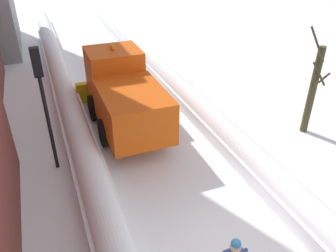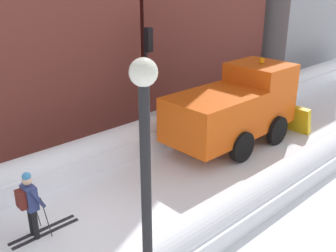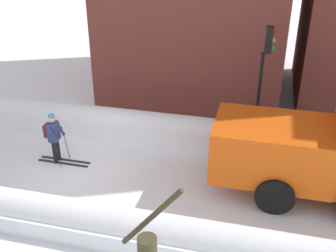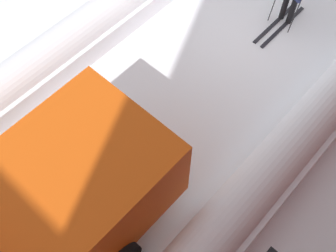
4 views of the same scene
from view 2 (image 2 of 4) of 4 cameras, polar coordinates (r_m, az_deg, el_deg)
ground_plane at (r=17.38m, az=16.68°, el=-0.36°), size 80.00×80.00×0.00m
snowbank_left at (r=18.56m, az=9.85°, el=3.30°), size 1.10×36.00×1.12m
plow_truck at (r=15.01m, az=9.96°, el=2.80°), size 3.20×5.98×3.12m
skier at (r=10.27m, az=-19.35°, el=-10.36°), size 0.62×1.80×1.81m
traffic_light_pole at (r=15.32m, az=-2.90°, el=9.35°), size 0.28×0.42×4.25m
street_lamp at (r=5.94m, az=-3.21°, el=-8.25°), size 0.40×0.40×5.16m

